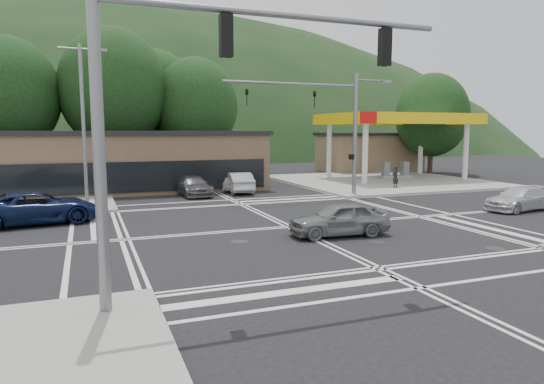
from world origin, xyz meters
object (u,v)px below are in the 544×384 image
object	(u,v)px
car_blue_west	(37,208)
pedestrian	(395,177)
car_queue_b	(227,181)
car_northbound	(193,186)
car_grey_center	(339,219)
car_queue_a	(238,182)
car_silver_east	(520,199)

from	to	relation	value
car_blue_west	pedestrian	distance (m)	24.05
car_queue_b	pedestrian	size ratio (longest dim) A/B	2.48
car_northbound	pedestrian	distance (m)	14.81
car_grey_center	car_northbound	size ratio (longest dim) A/B	0.91
car_queue_a	car_northbound	world-z (taller)	car_queue_a
car_grey_center	car_queue_a	size ratio (longest dim) A/B	0.96
car_silver_east	car_northbound	bearing A→B (deg)	-135.85
car_blue_west	pedestrian	xyz separation A→B (m)	(23.49, 5.14, 0.19)
car_queue_a	pedestrian	size ratio (longest dim) A/B	2.71
car_grey_center	car_queue_a	xyz separation A→B (m)	(0.29, 15.02, 0.01)
car_grey_center	pedestrian	bearing A→B (deg)	142.09
car_blue_west	car_silver_east	size ratio (longest dim) A/B	1.26
car_silver_east	car_northbound	world-z (taller)	car_northbound
car_queue_b	car_northbound	bearing A→B (deg)	27.06
car_blue_west	pedestrian	size ratio (longest dim) A/B	3.43
car_silver_east	car_northbound	xyz separation A→B (m)	(-15.39, 12.48, 0.03)
car_northbound	car_silver_east	bearing A→B (deg)	-43.06
car_northbound	pedestrian	world-z (taller)	pedestrian
car_queue_a	pedestrian	world-z (taller)	pedestrian
car_silver_east	car_queue_b	distance (m)	19.04
car_blue_west	car_queue_b	size ratio (longest dim) A/B	1.39
car_queue_b	pedestrian	xyz separation A→B (m)	(11.74, -4.00, 0.28)
car_grey_center	car_queue_b	xyz separation A→B (m)	(-0.13, 16.47, -0.03)
car_blue_west	car_northbound	bearing A→B (deg)	-59.86
car_blue_west	car_queue_a	bearing A→B (deg)	-66.97
car_silver_east	pedestrian	xyz separation A→B (m)	(-0.73, 10.38, 0.32)
car_grey_center	car_northbound	xyz separation A→B (m)	(-3.05, 14.58, -0.05)
pedestrian	car_silver_east	bearing A→B (deg)	76.99
car_silver_east	pedestrian	size ratio (longest dim) A/B	2.73
car_queue_a	car_queue_b	distance (m)	1.52
pedestrian	car_northbound	bearing A→B (deg)	-25.23
car_silver_east	pedestrian	world-z (taller)	pedestrian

